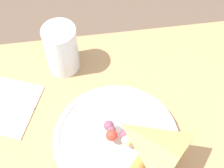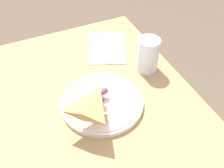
{
  "view_description": "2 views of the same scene",
  "coord_description": "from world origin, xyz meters",
  "px_view_note": "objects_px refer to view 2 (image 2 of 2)",
  "views": [
    {
      "loc": [
        -0.13,
        -0.28,
        1.4
      ],
      "look_at": [
        -0.08,
        0.13,
        0.79
      ],
      "focal_mm": 55.0,
      "sensor_mm": 36.0,
      "label": 1
    },
    {
      "loc": [
        0.47,
        -0.2,
        1.4
      ],
      "look_at": [
        -0.09,
        0.06,
        0.81
      ],
      "focal_mm": 45.0,
      "sensor_mm": 36.0,
      "label": 2
    }
  ],
  "objects_px": {
    "plate_pizza": "(101,102)",
    "napkin_folded": "(107,48)",
    "dining_table": "(107,149)",
    "milk_glass": "(148,56)",
    "butter_knife": "(106,45)"
  },
  "relations": [
    {
      "from": "milk_glass",
      "to": "butter_knife",
      "type": "distance_m",
      "value": 0.2
    },
    {
      "from": "butter_knife",
      "to": "napkin_folded",
      "type": "bearing_deg",
      "value": 0.0
    },
    {
      "from": "dining_table",
      "to": "butter_knife",
      "type": "xyz_separation_m",
      "value": [
        -0.35,
        0.15,
        0.13
      ]
    },
    {
      "from": "dining_table",
      "to": "napkin_folded",
      "type": "distance_m",
      "value": 0.4
    },
    {
      "from": "milk_glass",
      "to": "napkin_folded",
      "type": "distance_m",
      "value": 0.2
    },
    {
      "from": "dining_table",
      "to": "plate_pizza",
      "type": "distance_m",
      "value": 0.16
    },
    {
      "from": "dining_table",
      "to": "milk_glass",
      "type": "distance_m",
      "value": 0.35
    },
    {
      "from": "plate_pizza",
      "to": "milk_glass",
      "type": "xyz_separation_m",
      "value": [
        -0.1,
        0.22,
        0.04
      ]
    },
    {
      "from": "dining_table",
      "to": "butter_knife",
      "type": "bearing_deg",
      "value": 156.43
    },
    {
      "from": "plate_pizza",
      "to": "napkin_folded",
      "type": "distance_m",
      "value": 0.3
    },
    {
      "from": "napkin_folded",
      "to": "butter_knife",
      "type": "xyz_separation_m",
      "value": [
        -0.01,
        0.0,
        0.0
      ]
    },
    {
      "from": "plate_pizza",
      "to": "butter_knife",
      "type": "height_order",
      "value": "plate_pizza"
    },
    {
      "from": "dining_table",
      "to": "butter_knife",
      "type": "distance_m",
      "value": 0.41
    },
    {
      "from": "plate_pizza",
      "to": "butter_knife",
      "type": "bearing_deg",
      "value": 153.57
    },
    {
      "from": "dining_table",
      "to": "butter_knife",
      "type": "relative_size",
      "value": 5.57
    }
  ]
}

